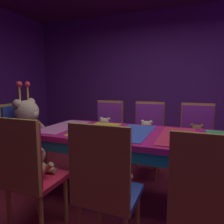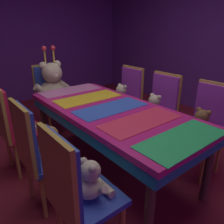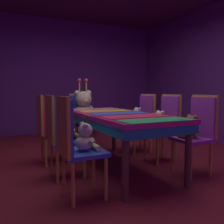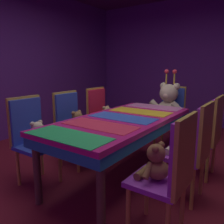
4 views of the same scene
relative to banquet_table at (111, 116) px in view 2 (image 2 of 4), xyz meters
The scene contains 17 objects.
ground_plane 0.65m from the banquet_table, ahead, with size 7.90×7.90×0.00m, color maroon.
wall_back 3.29m from the banquet_table, 90.00° to the left, with size 5.20×0.12×2.80m, color #59267F.
banquet_table is the anchor object (origin of this frame).
chair_left_0 1.04m from the banquet_table, 141.93° to the right, with size 0.42×0.41×0.98m.
teddy_left_0 0.94m from the banquet_table, 136.51° to the right, with size 0.23×0.29×0.27m.
chair_left_1 0.82m from the banquet_table, behind, with size 0.42×0.41×0.98m.
teddy_left_1 0.68m from the banquet_table, behind, with size 0.24×0.31×0.29m.
chair_left_2 1.04m from the banquet_table, 142.65° to the left, with size 0.42×0.41×0.98m.
teddy_left_2 0.93m from the banquet_table, 137.35° to the left, with size 0.21×0.27×0.26m.
chair_right_0 1.03m from the banquet_table, 36.30° to the right, with size 0.42×0.41×0.98m.
teddy_right_0 0.92m from the banquet_table, 41.62° to the right, with size 0.24×0.30×0.29m.
chair_right_1 0.83m from the banquet_table, ahead, with size 0.42×0.41×0.98m.
teddy_right_1 0.68m from the banquet_table, ahead, with size 0.24×0.31×0.30m.
chair_right_2 1.03m from the banquet_table, 37.25° to the left, with size 0.42×0.41×0.98m.
teddy_right_2 0.92m from the banquet_table, 42.77° to the left, with size 0.25×0.32×0.30m.
throne_chair 1.54m from the banquet_table, 90.00° to the left, with size 0.41×0.42×0.98m.
king_teddy_bear 1.38m from the banquet_table, 90.00° to the left, with size 0.63×0.49×0.81m.
Camera 2 is at (-1.30, -1.63, 1.51)m, focal length 35.10 mm.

